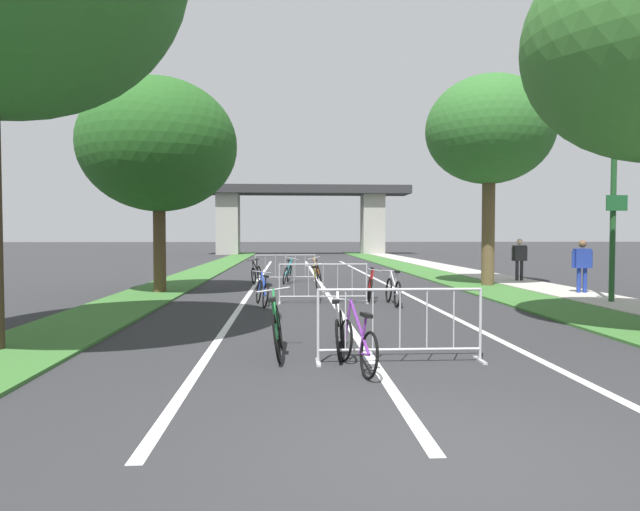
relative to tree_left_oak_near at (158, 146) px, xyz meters
The scene contains 26 objects.
ground_plane 14.50m from the tree_left_oak_near, 67.91° to the right, with size 300.00×300.00×0.00m, color #2B2B2D.
grass_verge_left 11.64m from the tree_left_oak_near, 91.03° to the left, with size 2.01×57.41×0.05m, color #386B2D.
grass_verge_right 15.71m from the tree_left_oak_near, 45.48° to the left, with size 2.01×57.41×0.05m, color #386B2D.
sidewalk_path_right 17.07m from the tree_left_oak_near, 40.66° to the left, with size 1.87×57.41×0.08m, color #ADA89E.
lane_stripe_center 7.89m from the tree_left_oak_near, 36.62° to the left, with size 0.14×33.21×0.01m, color silver.
lane_stripe_right_lane 9.64m from the tree_left_oak_near, 26.92° to the left, with size 0.14×33.21×0.01m, color silver.
lane_stripe_left_lane 6.57m from the tree_left_oak_near, 54.20° to the left, with size 0.14×33.21×0.01m, color silver.
overpass_bridge 35.07m from the tree_left_oak_near, 81.51° to the left, with size 20.64×3.73×6.51m.
tree_left_oak_near is the anchor object (origin of this frame).
tree_right_pine_near 11.17m from the tree_left_oak_near, ahead, with size 4.42×4.42×7.37m.
lamppost_with_sign 12.93m from the tree_left_oak_near, 15.59° to the right, with size 0.56×0.32×5.05m.
crowd_barrier_nearest 11.70m from the tree_left_oak_near, 59.68° to the right, with size 2.37×0.46×1.05m.
crowd_barrier_second 6.92m from the tree_left_oak_near, 29.50° to the right, with size 2.37×0.48×1.05m.
crowd_barrier_third 6.84m from the tree_left_oak_near, 45.59° to the left, with size 2.39×0.58×1.05m.
bicycle_yellow_0 6.69m from the tree_left_oak_near, 24.74° to the right, with size 0.45×1.64×1.01m.
bicycle_green_1 10.59m from the tree_left_oak_near, 66.95° to the right, with size 0.52×1.74×0.99m.
bicycle_purple_2 11.78m from the tree_left_oak_near, 63.64° to the right, with size 0.51×1.59×0.92m.
bicycle_red_3 7.83m from the tree_left_oak_near, 20.07° to the right, with size 0.44×1.68×0.93m.
bicycle_black_4 6.06m from the tree_left_oak_near, 50.55° to the left, with size 0.53×1.63×0.92m.
bicycle_silver_5 8.51m from the tree_left_oak_near, 25.73° to the right, with size 0.49×1.73×0.90m.
bicycle_orange_6 8.00m from the tree_left_oak_near, 41.12° to the left, with size 0.53×1.62×0.94m.
bicycle_blue_7 6.22m from the tree_left_oak_near, 43.65° to the right, with size 0.51×1.62×0.88m.
bicycle_teal_8 6.65m from the tree_left_oak_near, 40.24° to the left, with size 0.64×1.65×0.97m.
bicycle_white_9 10.96m from the tree_left_oak_near, 62.04° to the right, with size 0.50×1.62×0.96m.
pedestrian_waiting 13.64m from the tree_left_oak_near, 13.82° to the left, with size 0.61×0.29×1.67m.
pedestrian_in_red_jacket 13.31m from the tree_left_oak_near, ahead, with size 0.59×0.33×1.65m.
Camera 1 is at (-1.20, -4.21, 1.79)m, focal length 30.36 mm.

